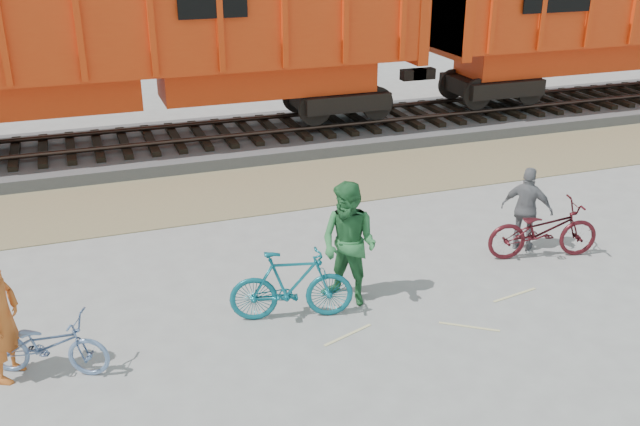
{
  "coord_description": "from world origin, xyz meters",
  "views": [
    {
      "loc": [
        -4.4,
        -9.11,
        5.7
      ],
      "look_at": [
        -0.62,
        1.5,
        0.99
      ],
      "focal_mm": 40.0,
      "sensor_mm": 36.0,
      "label": 1
    }
  ],
  "objects_px": {
    "person_man": "(349,244)",
    "bicycle_teal": "(292,285)",
    "hopper_car_center": "(145,35)",
    "bicycle_maroon": "(543,230)",
    "person_solo": "(2,319)",
    "person_woman": "(527,209)",
    "hopper_car_right": "(638,10)",
    "bicycle_blue": "(48,345)"
  },
  "relations": [
    {
      "from": "hopper_car_center",
      "to": "person_woman",
      "type": "height_order",
      "value": "hopper_car_center"
    },
    {
      "from": "hopper_car_right",
      "to": "person_man",
      "type": "height_order",
      "value": "hopper_car_right"
    },
    {
      "from": "person_man",
      "to": "person_woman",
      "type": "distance_m",
      "value": 3.84
    },
    {
      "from": "person_woman",
      "to": "hopper_car_center",
      "type": "bearing_deg",
      "value": -9.18
    },
    {
      "from": "hopper_car_right",
      "to": "person_solo",
      "type": "height_order",
      "value": "hopper_car_right"
    },
    {
      "from": "hopper_car_center",
      "to": "bicycle_teal",
      "type": "xyz_separation_m",
      "value": [
        0.86,
        -9.05,
        -2.44
      ]
    },
    {
      "from": "bicycle_blue",
      "to": "person_solo",
      "type": "xyz_separation_m",
      "value": [
        -0.5,
        0.1,
        0.44
      ]
    },
    {
      "from": "person_woman",
      "to": "person_man",
      "type": "bearing_deg",
      "value": 56.94
    },
    {
      "from": "bicycle_teal",
      "to": "person_woman",
      "type": "bearing_deg",
      "value": -66.09
    },
    {
      "from": "hopper_car_center",
      "to": "person_man",
      "type": "distance_m",
      "value": 9.26
    },
    {
      "from": "bicycle_blue",
      "to": "person_solo",
      "type": "relative_size",
      "value": 0.95
    },
    {
      "from": "bicycle_teal",
      "to": "bicycle_maroon",
      "type": "relative_size",
      "value": 0.93
    },
    {
      "from": "bicycle_teal",
      "to": "person_man",
      "type": "relative_size",
      "value": 0.94
    },
    {
      "from": "person_man",
      "to": "bicycle_teal",
      "type": "bearing_deg",
      "value": -115.45
    },
    {
      "from": "hopper_car_right",
      "to": "person_woman",
      "type": "distance_m",
      "value": 12.6
    },
    {
      "from": "bicycle_blue",
      "to": "bicycle_maroon",
      "type": "distance_m",
      "value": 8.39
    },
    {
      "from": "hopper_car_right",
      "to": "bicycle_blue",
      "type": "bearing_deg",
      "value": -152.15
    },
    {
      "from": "person_woman",
      "to": "person_solo",
      "type": "bearing_deg",
      "value": 53.14
    },
    {
      "from": "hopper_car_center",
      "to": "person_solo",
      "type": "distance_m",
      "value": 9.96
    },
    {
      "from": "bicycle_blue",
      "to": "person_woman",
      "type": "distance_m",
      "value": 8.35
    },
    {
      "from": "bicycle_teal",
      "to": "person_man",
      "type": "height_order",
      "value": "person_man"
    },
    {
      "from": "hopper_car_center",
      "to": "hopper_car_right",
      "type": "height_order",
      "value": "same"
    },
    {
      "from": "hopper_car_right",
      "to": "person_solo",
      "type": "distance_m",
      "value": 20.44
    },
    {
      "from": "hopper_car_center",
      "to": "hopper_car_right",
      "type": "xyz_separation_m",
      "value": [
        15.0,
        0.0,
        0.0
      ]
    },
    {
      "from": "person_man",
      "to": "person_woman",
      "type": "xyz_separation_m",
      "value": [
        3.77,
        0.72,
        -0.21
      ]
    },
    {
      "from": "bicycle_maroon",
      "to": "hopper_car_center",
      "type": "bearing_deg",
      "value": 46.2
    },
    {
      "from": "hopper_car_center",
      "to": "person_man",
      "type": "xyz_separation_m",
      "value": [
        1.86,
        -8.85,
        -2.01
      ]
    },
    {
      "from": "person_solo",
      "to": "person_woman",
      "type": "bearing_deg",
      "value": -58.99
    },
    {
      "from": "hopper_car_right",
      "to": "person_man",
      "type": "bearing_deg",
      "value": -146.03
    },
    {
      "from": "bicycle_teal",
      "to": "person_man",
      "type": "xyz_separation_m",
      "value": [
        1.0,
        0.2,
        0.43
      ]
    },
    {
      "from": "hopper_car_center",
      "to": "person_solo",
      "type": "relative_size",
      "value": 7.96
    },
    {
      "from": "hopper_car_center",
      "to": "bicycle_maroon",
      "type": "distance_m",
      "value": 10.57
    },
    {
      "from": "bicycle_blue",
      "to": "hopper_car_center",
      "type": "bearing_deg",
      "value": 8.17
    },
    {
      "from": "hopper_car_center",
      "to": "bicycle_teal",
      "type": "relative_size",
      "value": 7.45
    },
    {
      "from": "bicycle_maroon",
      "to": "person_solo",
      "type": "relative_size",
      "value": 1.15
    },
    {
      "from": "bicycle_blue",
      "to": "person_woman",
      "type": "xyz_separation_m",
      "value": [
        8.26,
        1.18,
        0.35
      ]
    },
    {
      "from": "bicycle_maroon",
      "to": "person_solo",
      "type": "xyz_separation_m",
      "value": [
        -8.86,
        -0.68,
        0.35
      ]
    },
    {
      "from": "hopper_car_right",
      "to": "person_solo",
      "type": "xyz_separation_m",
      "value": [
        -18.12,
        -9.21,
        -2.13
      ]
    },
    {
      "from": "hopper_car_right",
      "to": "hopper_car_center",
      "type": "bearing_deg",
      "value": 180.0
    },
    {
      "from": "hopper_car_right",
      "to": "person_solo",
      "type": "relative_size",
      "value": 7.96
    },
    {
      "from": "bicycle_blue",
      "to": "person_man",
      "type": "height_order",
      "value": "person_man"
    },
    {
      "from": "hopper_car_right",
      "to": "bicycle_blue",
      "type": "distance_m",
      "value": 20.1
    }
  ]
}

